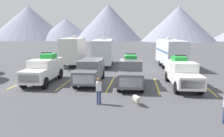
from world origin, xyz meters
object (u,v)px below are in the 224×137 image
at_px(dog, 137,99).
at_px(camper_trailer_c, 170,52).
at_px(pickup_truck_a, 44,69).
at_px(pickup_truck_c, 131,71).
at_px(camper_trailer_a, 73,50).
at_px(camper_trailer_b, 103,51).
at_px(pickup_truck_b, 90,70).
at_px(person_b, 99,89).
at_px(pickup_truck_d, 182,72).

bearing_deg(dog, camper_trailer_c, 74.42).
bearing_deg(camper_trailer_c, pickup_truck_a, -142.32).
xyz_separation_m(pickup_truck_c, camper_trailer_a, (-8.02, 9.52, 0.87)).
relative_size(pickup_truck_a, pickup_truck_c, 1.02).
distance_m(camper_trailer_b, camper_trailer_c, 8.70).
height_order(camper_trailer_b, dog, camper_trailer_b).
height_order(camper_trailer_b, camper_trailer_c, camper_trailer_c).
xyz_separation_m(pickup_truck_b, dog, (4.23, -5.45, -0.68)).
bearing_deg(pickup_truck_c, camper_trailer_a, 130.10).
bearing_deg(camper_trailer_c, camper_trailer_a, -179.36).
xyz_separation_m(pickup_truck_a, camper_trailer_b, (3.73, 9.83, 0.75)).
distance_m(pickup_truck_a, camper_trailer_b, 10.54).
height_order(person_b, dog, person_b).
height_order(pickup_truck_b, dog, pickup_truck_b).
relative_size(pickup_truck_d, camper_trailer_a, 0.78).
bearing_deg(pickup_truck_b, pickup_truck_c, -8.49).
relative_size(pickup_truck_a, pickup_truck_d, 0.96).
bearing_deg(dog, pickup_truck_d, 54.25).
relative_size(pickup_truck_b, pickup_truck_d, 0.95).
distance_m(pickup_truck_d, dog, 6.31).
bearing_deg(pickup_truck_c, pickup_truck_b, 171.51).
relative_size(pickup_truck_d, person_b, 3.35).
bearing_deg(person_b, camper_trailer_b, 98.55).
height_order(pickup_truck_b, pickup_truck_d, pickup_truck_d).
xyz_separation_m(pickup_truck_c, person_b, (-1.79, -4.99, -0.21)).
relative_size(pickup_truck_c, dog, 6.21).
bearing_deg(camper_trailer_c, camper_trailer_b, 178.48).
xyz_separation_m(camper_trailer_b, camper_trailer_c, (8.70, -0.23, 0.01)).
xyz_separation_m(pickup_truck_d, camper_trailer_c, (0.40, 9.49, 0.80)).
height_order(camper_trailer_a, camper_trailer_b, camper_trailer_a).
bearing_deg(pickup_truck_c, camper_trailer_b, 112.17).
distance_m(pickup_truck_c, camper_trailer_b, 10.71).
xyz_separation_m(pickup_truck_a, dog, (8.37, -4.97, -0.77)).
bearing_deg(pickup_truck_c, pickup_truck_d, 2.33).
xyz_separation_m(pickup_truck_c, pickup_truck_d, (4.27, 0.17, -0.02)).
height_order(pickup_truck_d, dog, pickup_truck_d).
distance_m(pickup_truck_a, pickup_truck_b, 4.16).
distance_m(camper_trailer_a, camper_trailer_c, 12.69).
bearing_deg(camper_trailer_c, dog, -105.58).
relative_size(pickup_truck_b, camper_trailer_c, 0.64).
bearing_deg(camper_trailer_b, dog, -72.60).
relative_size(pickup_truck_d, camper_trailer_c, 0.67).
bearing_deg(pickup_truck_c, person_b, -109.76).
bearing_deg(pickup_truck_a, person_b, -40.27).
bearing_deg(camper_trailer_a, person_b, -66.78).
bearing_deg(camper_trailer_b, camper_trailer_c, -1.52).
relative_size(pickup_truck_b, dog, 6.33).
bearing_deg(camper_trailer_b, person_b, -81.45).
bearing_deg(pickup_truck_a, pickup_truck_c, -0.46).
height_order(pickup_truck_c, camper_trailer_c, camper_trailer_c).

